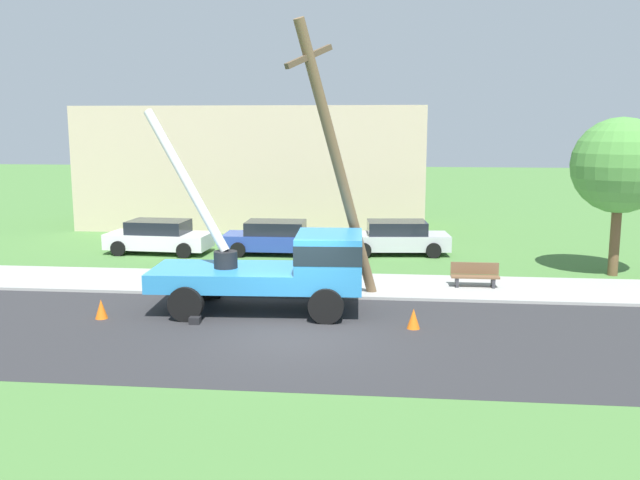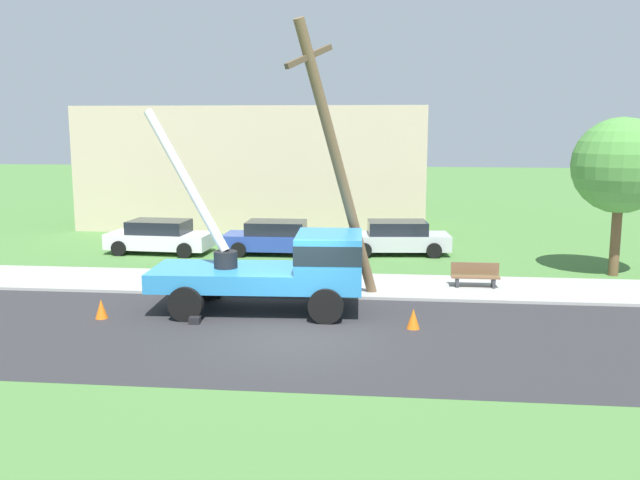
# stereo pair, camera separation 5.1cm
# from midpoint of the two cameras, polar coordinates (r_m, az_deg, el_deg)

# --- Properties ---
(ground_plane) EXTENTS (120.00, 120.00, 0.00)m
(ground_plane) POSITION_cam_midpoint_polar(r_m,az_deg,el_deg) (29.93, 1.14, -0.99)
(ground_plane) COLOR #477538
(road_asphalt) EXTENTS (80.00, 7.80, 0.01)m
(road_asphalt) POSITION_cam_midpoint_polar(r_m,az_deg,el_deg) (18.34, -2.11, -7.90)
(road_asphalt) COLOR #2B2B2D
(road_asphalt) RESTS_ON ground
(sidewalk_strip) EXTENTS (80.00, 3.44, 0.10)m
(sidewalk_strip) POSITION_cam_midpoint_polar(r_m,az_deg,el_deg) (23.71, -0.18, -3.72)
(sidewalk_strip) COLOR #9E9E99
(sidewalk_strip) RESTS_ON ground
(utility_truck) EXTENTS (6.87, 3.21, 5.98)m
(utility_truck) POSITION_cam_midpoint_polar(r_m,az_deg,el_deg) (20.33, -2.81, -2.06)
(utility_truck) COLOR #2D84C6
(utility_truck) RESTS_ON ground
(leaning_utility_pole) EXTENTS (2.67, 3.10, 8.52)m
(leaning_utility_pole) POSITION_cam_midpoint_polar(r_m,az_deg,el_deg) (20.81, 1.52, 6.41)
(leaning_utility_pole) COLOR brown
(leaning_utility_pole) RESTS_ON ground
(traffic_cone_ahead) EXTENTS (0.36, 0.36, 0.56)m
(traffic_cone_ahead) POSITION_cam_midpoint_polar(r_m,az_deg,el_deg) (19.00, 7.82, -6.49)
(traffic_cone_ahead) COLOR orange
(traffic_cone_ahead) RESTS_ON ground
(traffic_cone_behind) EXTENTS (0.36, 0.36, 0.56)m
(traffic_cone_behind) POSITION_cam_midpoint_polar(r_m,az_deg,el_deg) (20.75, -17.63, -5.47)
(traffic_cone_behind) COLOR orange
(traffic_cone_behind) RESTS_ON ground
(parked_sedan_white) EXTENTS (4.50, 2.18, 1.42)m
(parked_sedan_white) POSITION_cam_midpoint_polar(r_m,az_deg,el_deg) (30.37, -13.13, 0.27)
(parked_sedan_white) COLOR silver
(parked_sedan_white) RESTS_ON ground
(parked_sedan_blue) EXTENTS (4.41, 2.04, 1.42)m
(parked_sedan_blue) POSITION_cam_midpoint_polar(r_m,az_deg,el_deg) (29.40, -3.60, 0.20)
(parked_sedan_blue) COLOR #263F99
(parked_sedan_blue) RESTS_ON ground
(parked_sedan_silver) EXTENTS (4.55, 2.29, 1.42)m
(parked_sedan_silver) POSITION_cam_midpoint_polar(r_m,az_deg,el_deg) (29.52, 6.47, 0.20)
(parked_sedan_silver) COLOR #B7B7BF
(parked_sedan_silver) RESTS_ON ground
(park_bench) EXTENTS (1.60, 0.45, 0.90)m
(park_bench) POSITION_cam_midpoint_polar(r_m,az_deg,el_deg) (23.72, 12.80, -2.93)
(park_bench) COLOR brown
(park_bench) RESTS_ON ground
(roadside_tree_near) EXTENTS (3.45, 3.45, 5.77)m
(roadside_tree_near) POSITION_cam_midpoint_polar(r_m,az_deg,el_deg) (27.05, 23.74, 5.64)
(roadside_tree_near) COLOR brown
(roadside_tree_near) RESTS_ON ground
(lowrise_building_backdrop) EXTENTS (18.00, 6.00, 6.40)m
(lowrise_building_backdrop) POSITION_cam_midpoint_polar(r_m,az_deg,el_deg) (37.50, -5.28, 6.06)
(lowrise_building_backdrop) COLOR #C6B293
(lowrise_building_backdrop) RESTS_ON ground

